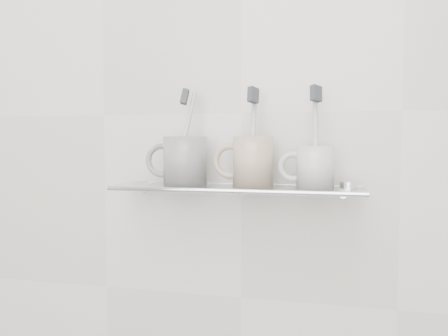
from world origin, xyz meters
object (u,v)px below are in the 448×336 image
(shelf_glass, at_px, (236,188))
(mug_right, at_px, (315,167))
(mug_left, at_px, (185,161))
(mug_center, at_px, (253,162))

(shelf_glass, distance_m, mug_right, 0.16)
(shelf_glass, distance_m, mug_left, 0.12)
(mug_left, height_order, mug_center, same)
(mug_left, distance_m, mug_center, 0.14)
(shelf_glass, bearing_deg, mug_left, 177.34)
(shelf_glass, bearing_deg, mug_right, 1.84)
(shelf_glass, bearing_deg, mug_center, 8.35)
(shelf_glass, relative_size, mug_right, 6.20)
(shelf_glass, height_order, mug_center, mug_center)
(shelf_glass, relative_size, mug_left, 5.02)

